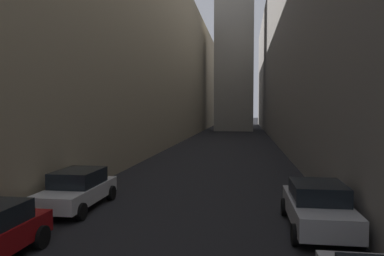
% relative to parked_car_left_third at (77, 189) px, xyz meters
% --- Properties ---
extents(ground_plane, '(264.00, 264.00, 0.00)m').
position_rel_parked_car_left_third_xyz_m(ground_plane, '(4.40, 30.65, -0.77)').
color(ground_plane, black).
extents(building_block_left, '(12.09, 108.00, 19.93)m').
position_rel_parked_car_left_third_xyz_m(building_block_left, '(-7.14, 32.65, 9.19)').
color(building_block_left, gray).
rests_on(building_block_left, ground).
extents(building_block_right, '(13.16, 108.00, 22.82)m').
position_rel_parked_car_left_third_xyz_m(building_block_right, '(16.48, 32.65, 10.64)').
color(building_block_right, slate).
rests_on(building_block_right, ground).
extents(parked_car_left_third, '(1.91, 4.28, 1.49)m').
position_rel_parked_car_left_third_xyz_m(parked_car_left_third, '(0.00, 0.00, 0.00)').
color(parked_car_left_third, silver).
rests_on(parked_car_left_third, ground).
extents(parked_car_right_third, '(1.96, 4.42, 1.53)m').
position_rel_parked_car_left_third_xyz_m(parked_car_right_third, '(8.80, -1.37, 0.01)').
color(parked_car_right_third, '#B7B7BC').
rests_on(parked_car_right_third, ground).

